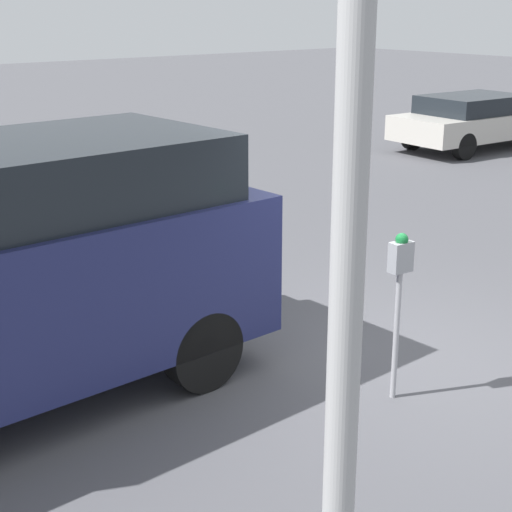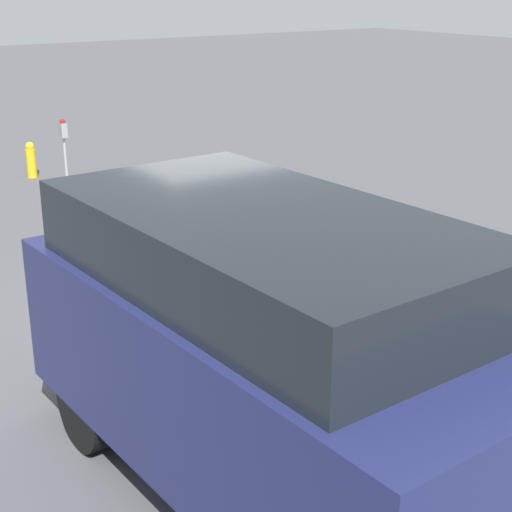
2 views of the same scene
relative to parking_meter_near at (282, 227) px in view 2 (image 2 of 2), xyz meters
name	(u,v)px [view 2 (image 2 of 2)]	position (x,y,z in m)	size (l,w,h in m)	color
ground_plane	(220,310)	(-0.55, -0.51, -1.11)	(80.00, 80.00, 0.00)	#4C4C51
parking_meter_near	(282,227)	(0.00, 0.00, 0.00)	(0.21, 0.13, 1.51)	#9E9EA3
parking_meter_far	(64,138)	(-6.87, 0.12, -0.10)	(0.21, 0.13, 1.37)	#9E9EA3
parked_van	(269,345)	(2.58, -2.04, 0.11)	(4.50, 2.18, 2.25)	navy
fire_hydrant	(31,160)	(-8.36, -0.03, -0.76)	(0.20, 0.20, 0.72)	gold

